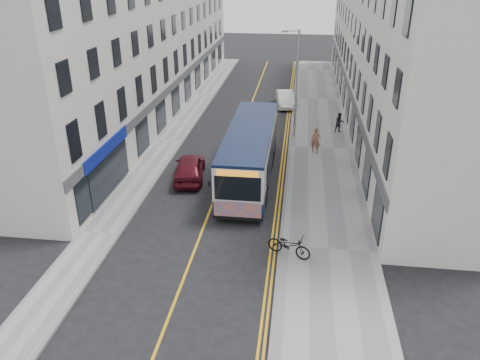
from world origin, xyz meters
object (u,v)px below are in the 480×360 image
(pedestrian_near, at_px, (316,140))
(pedestrian_far, at_px, (340,123))
(car_maroon, at_px, (190,167))
(streetlamp, at_px, (296,81))
(bicycle, at_px, (289,245))
(city_bus, at_px, (250,152))
(car_white, at_px, (285,99))

(pedestrian_near, relative_size, pedestrian_far, 1.15)
(pedestrian_near, bearing_deg, car_maroon, -138.26)
(streetlamp, bearing_deg, car_maroon, -126.99)
(bicycle, bearing_deg, car_maroon, 60.90)
(city_bus, xyz_separation_m, pedestrian_near, (4.08, 4.74, -0.80))
(pedestrian_near, bearing_deg, streetlamp, 126.33)
(streetlamp, relative_size, city_bus, 0.70)
(streetlamp, xyz_separation_m, pedestrian_near, (1.62, -3.05, -3.37))
(streetlamp, relative_size, pedestrian_far, 5.15)
(pedestrian_far, distance_m, car_white, 8.41)
(car_white, bearing_deg, car_maroon, -114.85)
(pedestrian_far, xyz_separation_m, car_white, (-4.51, 7.09, -0.20))
(streetlamp, relative_size, pedestrian_near, 4.50)
(city_bus, relative_size, pedestrian_far, 7.35)
(bicycle, distance_m, car_maroon, 10.10)
(streetlamp, distance_m, city_bus, 8.56)
(pedestrian_near, bearing_deg, pedestrian_far, 75.32)
(pedestrian_near, height_order, car_white, pedestrian_near)
(car_white, bearing_deg, pedestrian_far, -65.15)
(streetlamp, relative_size, car_maroon, 1.82)
(city_bus, xyz_separation_m, pedestrian_far, (6.00, 9.28, -0.92))
(bicycle, height_order, pedestrian_far, pedestrian_far)
(bicycle, bearing_deg, streetlamp, 22.38)
(streetlamp, xyz_separation_m, bicycle, (0.23, -16.00, -3.72))
(streetlamp, distance_m, bicycle, 16.43)
(streetlamp, xyz_separation_m, city_bus, (-2.46, -7.79, -2.57))
(pedestrian_near, height_order, pedestrian_far, pedestrian_near)
(pedestrian_near, bearing_deg, bicycle, -87.83)
(bicycle, bearing_deg, pedestrian_near, 15.42)
(streetlamp, relative_size, car_white, 1.89)
(pedestrian_near, distance_m, pedestrian_far, 4.92)
(city_bus, distance_m, pedestrian_near, 6.31)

